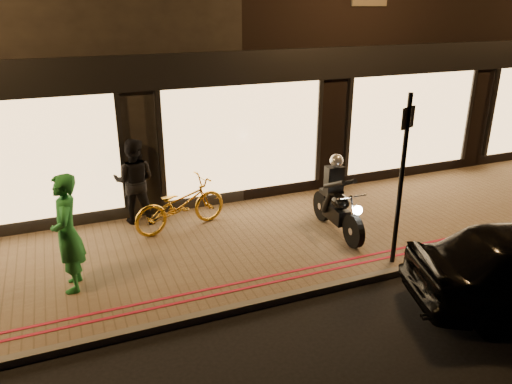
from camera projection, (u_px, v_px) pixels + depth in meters
ground at (330, 292)px, 8.17m from camera, size 90.00×90.00×0.00m
sidewalk at (279, 238)px, 9.88m from camera, size 50.00×4.00×0.12m
kerb_stone at (329, 288)px, 8.20m from camera, size 50.00×0.14×0.12m
red_kerb_lines at (314, 270)px, 8.61m from camera, size 50.00×0.26×0.01m
building_row at (181, 9)px, 14.42m from camera, size 48.00×10.11×8.50m
motorcycle at (337, 203)px, 9.82m from camera, size 0.60×1.94×1.59m
sign_post at (402, 172)px, 8.29m from camera, size 0.33×0.17×3.00m
bicycle_gold at (180, 205)px, 10.01m from camera, size 2.08×1.12×1.04m
person_green at (67, 233)px, 7.75m from camera, size 0.53×0.75×1.93m
person_dark at (134, 181)px, 10.21m from camera, size 1.05×0.94×1.79m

